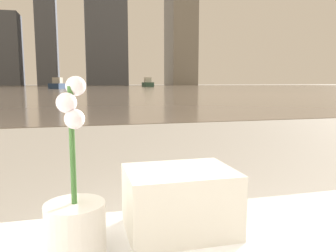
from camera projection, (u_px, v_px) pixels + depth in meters
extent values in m
cylinder|color=silver|center=(76.00, 229.00, 0.71)|extent=(0.13, 0.13, 0.12)
cylinder|color=#38662D|center=(72.00, 146.00, 0.69)|extent=(0.01, 0.01, 0.25)
sphere|color=silver|center=(76.00, 86.00, 0.69)|extent=(0.04, 0.04, 0.04)
sphere|color=silver|center=(66.00, 103.00, 0.67)|extent=(0.04, 0.04, 0.04)
sphere|color=silver|center=(75.00, 119.00, 0.67)|extent=(0.04, 0.04, 0.04)
cube|color=silver|center=(180.00, 223.00, 0.83)|extent=(0.27, 0.20, 0.04)
cube|color=silver|center=(180.00, 208.00, 0.83)|extent=(0.27, 0.20, 0.04)
cube|color=silver|center=(180.00, 193.00, 0.82)|extent=(0.27, 0.20, 0.04)
cube|color=silver|center=(180.00, 177.00, 0.82)|extent=(0.27, 0.20, 0.04)
cube|color=gray|center=(85.00, 88.00, 59.61)|extent=(180.00, 110.00, 0.01)
cube|color=navy|center=(58.00, 86.00, 49.36)|extent=(2.44, 4.68, 0.78)
cube|color=#B2A893|center=(58.00, 80.00, 49.25)|extent=(1.44, 1.87, 0.89)
cube|color=#335647|center=(148.00, 84.00, 73.89)|extent=(2.06, 5.61, 0.97)
cube|color=silver|center=(148.00, 80.00, 73.76)|extent=(1.45, 2.12, 1.11)
cube|color=#4C515B|center=(9.00, 50.00, 106.03)|extent=(7.46, 9.92, 23.00)
cube|color=gray|center=(181.00, 9.00, 118.52)|extent=(9.19, 13.57, 54.65)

